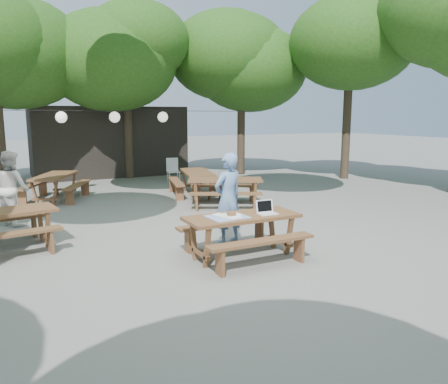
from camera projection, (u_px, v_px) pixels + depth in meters
ground at (196, 235)px, 9.06m from camera, size 80.00×80.00×0.00m
pavilion at (108, 141)px, 18.26m from camera, size 6.00×3.00×2.80m
main_picnic_table at (242, 235)px, 7.63m from camera, size 2.00×1.58×0.75m
picnic_table_ne at (225, 192)px, 11.98m from camera, size 2.40×2.26×0.75m
picnic_table_far_w at (55, 187)px, 12.75m from camera, size 2.24×2.39×0.75m
picnic_table_far_e at (197, 183)px, 13.55m from camera, size 1.97×2.21×0.75m
woman at (228, 199)px, 8.38m from camera, size 0.73×0.58×1.76m
second_person at (12, 188)px, 9.84m from camera, size 0.97×1.03×1.69m
plastic_chair at (173, 176)px, 16.11m from camera, size 0.51×0.51×0.90m
laptop at (266, 210)px, 7.69m from camera, size 0.34×0.28×0.24m
tabletop_clutter at (228, 216)px, 7.45m from camera, size 0.69×0.61×0.08m
paper_lanterns at (115, 117)px, 13.83m from camera, size 9.00×0.34×0.38m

